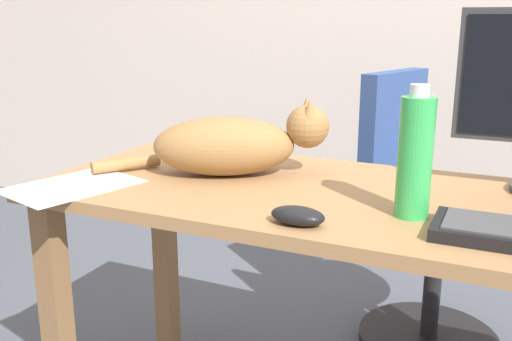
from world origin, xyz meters
The scene contains 6 objects.
desk centered at (0.00, 0.00, 0.63)m, with size 1.66×0.62×0.73m.
office_chair centered at (-0.01, 0.68, 0.42)m, with size 0.50×0.48×0.95m.
cat centered at (-0.41, 0.04, 0.81)m, with size 0.56×0.32×0.20m.
computer_mouse centered at (-0.12, -0.24, 0.75)m, with size 0.11×0.06×0.04m, color black.
paper_sheet centered at (-0.71, -0.22, 0.73)m, with size 0.21×0.30×0.00m, color white.
water_bottle centered at (0.07, -0.10, 0.86)m, with size 0.07×0.07×0.27m.
Camera 1 is at (0.24, -1.23, 1.12)m, focal length 40.25 mm.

